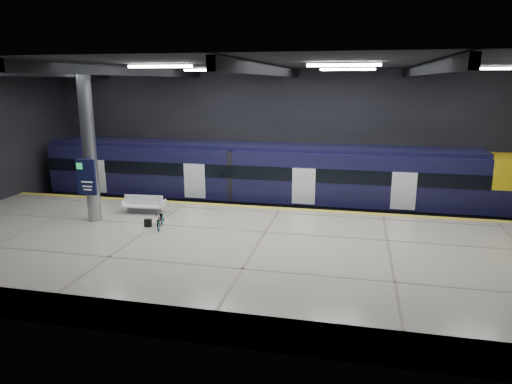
% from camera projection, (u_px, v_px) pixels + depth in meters
% --- Properties ---
extents(ground, '(30.00, 30.00, 0.00)m').
position_uv_depth(ground, '(270.00, 248.00, 20.56)').
color(ground, black).
rests_on(ground, ground).
extents(room_shell, '(30.10, 16.10, 8.05)m').
position_uv_depth(room_shell, '(271.00, 120.00, 19.21)').
color(room_shell, black).
rests_on(room_shell, ground).
extents(platform, '(30.00, 11.00, 1.10)m').
position_uv_depth(platform, '(258.00, 257.00, 18.06)').
color(platform, '#BFB5A1').
rests_on(platform, ground).
extents(safety_strip, '(30.00, 0.40, 0.01)m').
position_uv_depth(safety_strip, '(280.00, 208.00, 22.91)').
color(safety_strip, yellow).
rests_on(safety_strip, platform).
extents(rails, '(30.00, 1.52, 0.16)m').
position_uv_depth(rails, '(288.00, 213.00, 25.76)').
color(rails, gray).
rests_on(rails, ground).
extents(train, '(29.40, 2.84, 3.79)m').
position_uv_depth(train, '(285.00, 179.00, 25.33)').
color(train, black).
rests_on(train, ground).
extents(bench, '(2.04, 0.95, 0.88)m').
position_uv_depth(bench, '(144.00, 207.00, 22.11)').
color(bench, '#595B60').
rests_on(bench, platform).
extents(bicycle, '(0.85, 1.51, 0.75)m').
position_uv_depth(bicycle, '(160.00, 219.00, 19.82)').
color(bicycle, '#99999E').
rests_on(bicycle, platform).
extents(pannier_bag, '(0.31, 0.20, 0.35)m').
position_uv_depth(pannier_bag, '(148.00, 223.00, 19.99)').
color(pannier_bag, black).
rests_on(pannier_bag, platform).
extents(info_column, '(0.90, 0.78, 6.90)m').
position_uv_depth(info_column, '(89.00, 148.00, 20.20)').
color(info_column, '#9EA0A5').
rests_on(info_column, platform).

